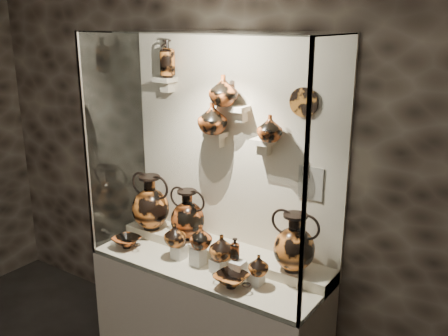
# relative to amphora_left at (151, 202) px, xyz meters

# --- Properties ---
(wall_back) EXTENTS (5.00, 0.02, 3.20)m
(wall_back) POSITION_rel_amphora_left_xyz_m (0.63, 0.20, 0.48)
(wall_back) COLOR black
(wall_back) RESTS_ON ground
(plinth) EXTENTS (1.70, 0.60, 0.80)m
(plinth) POSITION_rel_amphora_left_xyz_m (0.63, -0.12, -0.72)
(plinth) COLOR beige
(plinth) RESTS_ON floor
(front_tier) EXTENTS (1.68, 0.58, 0.03)m
(front_tier) POSITION_rel_amphora_left_xyz_m (0.63, -0.12, -0.30)
(front_tier) COLOR beige
(front_tier) RESTS_ON plinth
(rear_tier) EXTENTS (1.70, 0.25, 0.10)m
(rear_tier) POSITION_rel_amphora_left_xyz_m (0.63, 0.06, -0.27)
(rear_tier) COLOR beige
(rear_tier) RESTS_ON plinth
(back_panel) EXTENTS (1.70, 0.03, 1.60)m
(back_panel) POSITION_rel_amphora_left_xyz_m (0.63, 0.20, 0.48)
(back_panel) COLOR beige
(back_panel) RESTS_ON plinth
(glass_front) EXTENTS (1.70, 0.01, 1.60)m
(glass_front) POSITION_rel_amphora_left_xyz_m (0.63, -0.41, 0.48)
(glass_front) COLOR white
(glass_front) RESTS_ON plinth
(glass_left) EXTENTS (0.01, 0.60, 1.60)m
(glass_left) POSITION_rel_amphora_left_xyz_m (-0.21, -0.12, 0.48)
(glass_left) COLOR white
(glass_left) RESTS_ON plinth
(glass_right) EXTENTS (0.01, 0.60, 1.60)m
(glass_right) POSITION_rel_amphora_left_xyz_m (1.48, -0.12, 0.48)
(glass_right) COLOR white
(glass_right) RESTS_ON plinth
(glass_top) EXTENTS (1.70, 0.60, 0.01)m
(glass_top) POSITION_rel_amphora_left_xyz_m (0.63, -0.12, 1.28)
(glass_top) COLOR white
(glass_top) RESTS_ON back_panel
(frame_post_left) EXTENTS (0.02, 0.02, 1.60)m
(frame_post_left) POSITION_rel_amphora_left_xyz_m (-0.21, -0.41, 0.48)
(frame_post_left) COLOR gray
(frame_post_left) RESTS_ON plinth
(frame_post_right) EXTENTS (0.02, 0.02, 1.60)m
(frame_post_right) POSITION_rel_amphora_left_xyz_m (1.47, -0.41, 0.48)
(frame_post_right) COLOR gray
(frame_post_right) RESTS_ON plinth
(pedestal_a) EXTENTS (0.09, 0.09, 0.10)m
(pedestal_a) POSITION_rel_amphora_left_xyz_m (0.41, -0.17, -0.24)
(pedestal_a) COLOR silver
(pedestal_a) RESTS_ON front_tier
(pedestal_b) EXTENTS (0.09, 0.09, 0.13)m
(pedestal_b) POSITION_rel_amphora_left_xyz_m (0.58, -0.17, -0.22)
(pedestal_b) COLOR silver
(pedestal_b) RESTS_ON front_tier
(pedestal_c) EXTENTS (0.09, 0.09, 0.09)m
(pedestal_c) POSITION_rel_amphora_left_xyz_m (0.75, -0.17, -0.24)
(pedestal_c) COLOR silver
(pedestal_c) RESTS_ON front_tier
(pedestal_d) EXTENTS (0.09, 0.09, 0.12)m
(pedestal_d) POSITION_rel_amphora_left_xyz_m (0.91, -0.17, -0.23)
(pedestal_d) COLOR silver
(pedestal_d) RESTS_ON front_tier
(pedestal_e) EXTENTS (0.09, 0.09, 0.08)m
(pedestal_e) POSITION_rel_amphora_left_xyz_m (1.05, -0.17, -0.25)
(pedestal_e) COLOR silver
(pedestal_e) RESTS_ON front_tier
(bracket_ul) EXTENTS (0.14, 0.12, 0.04)m
(bracket_ul) POSITION_rel_amphora_left_xyz_m (0.08, 0.12, 0.93)
(bracket_ul) COLOR beige
(bracket_ul) RESTS_ON back_panel
(bracket_ca) EXTENTS (0.14, 0.12, 0.04)m
(bracket_ca) POSITION_rel_amphora_left_xyz_m (0.53, 0.12, 0.58)
(bracket_ca) COLOR beige
(bracket_ca) RESTS_ON back_panel
(bracket_cb) EXTENTS (0.10, 0.12, 0.04)m
(bracket_cb) POSITION_rel_amphora_left_xyz_m (0.73, 0.12, 0.78)
(bracket_cb) COLOR beige
(bracket_cb) RESTS_ON back_panel
(bracket_cc) EXTENTS (0.14, 0.12, 0.04)m
(bracket_cc) POSITION_rel_amphora_left_xyz_m (0.91, 0.12, 0.58)
(bracket_cc) COLOR beige
(bracket_cc) RESTS_ON back_panel
(amphora_left) EXTENTS (0.39, 0.39, 0.43)m
(amphora_left) POSITION_rel_amphora_left_xyz_m (0.00, 0.00, 0.00)
(amphora_left) COLOR orange
(amphora_left) RESTS_ON rear_tier
(amphora_mid) EXTENTS (0.35, 0.35, 0.38)m
(amphora_mid) POSITION_rel_amphora_left_xyz_m (0.35, 0.02, -0.03)
(amphora_mid) COLOR #AF4E1E
(amphora_mid) RESTS_ON rear_tier
(amphora_right) EXTENTS (0.41, 0.41, 0.40)m
(amphora_right) POSITION_rel_amphora_left_xyz_m (1.22, 0.02, -0.02)
(amphora_right) COLOR orange
(amphora_right) RESTS_ON rear_tier
(jug_a) EXTENTS (0.18, 0.18, 0.16)m
(jug_a) POSITION_rel_amphora_left_xyz_m (0.39, -0.18, -0.11)
(jug_a) COLOR orange
(jug_a) RESTS_ON pedestal_a
(jug_b) EXTENTS (0.18, 0.18, 0.16)m
(jug_b) POSITION_rel_amphora_left_xyz_m (0.60, -0.16, -0.07)
(jug_b) COLOR #AF4E1E
(jug_b) RESTS_ON pedestal_b
(jug_c) EXTENTS (0.22, 0.22, 0.18)m
(jug_c) POSITION_rel_amphora_left_xyz_m (0.77, -0.15, -0.11)
(jug_c) COLOR orange
(jug_c) RESTS_ON pedestal_c
(jug_e) EXTENTS (0.14, 0.14, 0.14)m
(jug_e) POSITION_rel_amphora_left_xyz_m (1.08, -0.18, -0.14)
(jug_e) COLOR orange
(jug_e) RESTS_ON pedestal_e
(lekythos_small) EXTENTS (0.08, 0.08, 0.17)m
(lekythos_small) POSITION_rel_amphora_left_xyz_m (0.88, -0.15, -0.08)
(lekythos_small) COLOR #AF4E1E
(lekythos_small) RESTS_ON pedestal_d
(kylix_left) EXTENTS (0.30, 0.27, 0.10)m
(kylix_left) POSITION_rel_amphora_left_xyz_m (-0.02, -0.25, -0.24)
(kylix_left) COLOR #AF4E1E
(kylix_left) RESTS_ON front_tier
(kylix_right) EXTENTS (0.30, 0.27, 0.11)m
(kylix_right) POSITION_rel_amphora_left_xyz_m (0.94, -0.29, -0.23)
(kylix_right) COLOR orange
(kylix_right) RESTS_ON front_tier
(lekythos_tall) EXTENTS (0.15, 0.15, 0.30)m
(lekythos_tall) POSITION_rel_amphora_left_xyz_m (0.12, 0.11, 1.10)
(lekythos_tall) COLOR orange
(lekythos_tall) RESTS_ON bracket_ul
(ovoid_vase_a) EXTENTS (0.25, 0.25, 0.21)m
(ovoid_vase_a) POSITION_rel_amphora_left_xyz_m (0.54, 0.07, 0.71)
(ovoid_vase_a) COLOR #AF4E1E
(ovoid_vase_a) RESTS_ON bracket_ca
(ovoid_vase_b) EXTENTS (0.24, 0.24, 0.20)m
(ovoid_vase_b) POSITION_rel_amphora_left_xyz_m (0.63, 0.08, 0.90)
(ovoid_vase_b) COLOR #AF4E1E
(ovoid_vase_b) RESTS_ON bracket_cb
(ovoid_vase_c) EXTENTS (0.20, 0.20, 0.17)m
(ovoid_vase_c) POSITION_rel_amphora_left_xyz_m (0.98, 0.09, 0.69)
(ovoid_vase_c) COLOR #AF4E1E
(ovoid_vase_c) RESTS_ON bracket_cc
(wall_plate) EXTENTS (0.19, 0.02, 0.19)m
(wall_plate) POSITION_rel_amphora_left_xyz_m (1.17, 0.17, 0.86)
(wall_plate) COLOR #B06622
(wall_plate) RESTS_ON back_panel
(info_placard) EXTENTS (0.17, 0.01, 0.22)m
(info_placard) POSITION_rel_amphora_left_xyz_m (1.24, 0.18, 0.34)
(info_placard) COLOR beige
(info_placard) RESTS_ON back_panel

